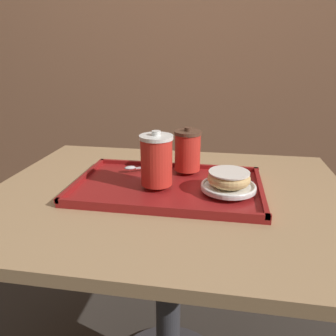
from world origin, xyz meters
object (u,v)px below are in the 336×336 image
Objects in this scene: coffee_cup_front at (156,160)px; donut_chocolate_glazed at (229,178)px; coffee_cup_rear at (188,150)px; spoon at (137,167)px.

donut_chocolate_glazed is (0.20, -0.00, -0.04)m from coffee_cup_front.
coffee_cup_rear is 0.19m from donut_chocolate_glazed.
donut_chocolate_glazed reaches higher than spoon.
spoon is at bearing 128.05° from coffee_cup_front.
coffee_cup_rear is 0.97× the size of spoon.
donut_chocolate_glazed is 0.31m from spoon.
coffee_cup_front is at bearing -118.42° from coffee_cup_rear.
coffee_cup_front reaches higher than coffee_cup_rear.
coffee_cup_front reaches higher than donut_chocolate_glazed.
coffee_cup_rear is at bearing 132.93° from donut_chocolate_glazed.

